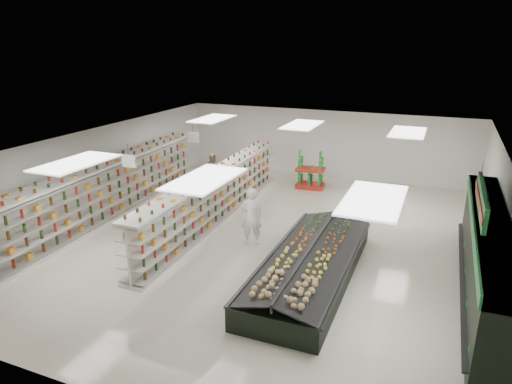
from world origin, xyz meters
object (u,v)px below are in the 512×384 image
at_px(gondola_center, 216,198).
at_px(shopper_background, 214,170).
at_px(soda_endcap, 311,171).
at_px(gondola_left, 105,194).
at_px(shopper_main, 251,216).
at_px(produce_island, 310,264).

relative_size(gondola_center, shopper_background, 6.90).
bearing_deg(shopper_background, gondola_center, -150.38).
bearing_deg(soda_endcap, gondola_left, -132.57).
distance_m(gondola_center, shopper_background, 4.12).
bearing_deg(soda_endcap, shopper_background, -160.29).
distance_m(gondola_center, shopper_main, 2.48).
relative_size(produce_island, soda_endcap, 3.92).
distance_m(gondola_center, soda_endcap, 5.50).
relative_size(gondola_left, soda_endcap, 7.43).
bearing_deg(gondola_center, shopper_background, 117.07).
height_order(produce_island, shopper_main, shopper_main).
height_order(gondola_center, shopper_main, shopper_main).
bearing_deg(produce_island, shopper_background, 134.54).
distance_m(soda_endcap, shopper_main, 6.54).
xyz_separation_m(gondola_left, shopper_main, (5.89, -0.01, 0.00)).
bearing_deg(gondola_left, produce_island, -12.72).
height_order(soda_endcap, shopper_background, soda_endcap).
xyz_separation_m(gondola_center, shopper_background, (-1.99, 3.61, -0.08)).
height_order(gondola_center, soda_endcap, gondola_center).
height_order(gondola_center, produce_island, gondola_center).
xyz_separation_m(soda_endcap, shopper_main, (-0.11, -6.53, 0.17)).
xyz_separation_m(gondola_left, soda_endcap, (5.99, 6.52, -0.17)).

